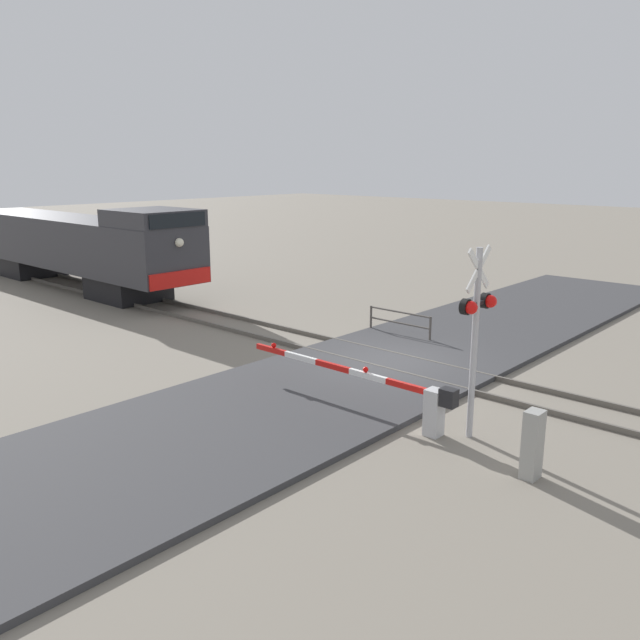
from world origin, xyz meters
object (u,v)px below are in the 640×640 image
crossing_gate (401,394)px  guard_railing (400,320)px  locomotive (75,244)px  crossing_signal (477,321)px  utility_cabinet (532,445)px

crossing_gate → guard_railing: 7.80m
locomotive → crossing_signal: bearing=-97.7°
locomotive → crossing_gate: 22.13m
locomotive → crossing_signal: (-3.16, -23.34, 0.57)m
locomotive → guard_railing: locomotive is taller
crossing_gate → guard_railing: (6.35, 4.52, -0.13)m
locomotive → utility_cabinet: bearing=-99.3°
crossing_gate → utility_cabinet: size_ratio=4.56×
guard_railing → locomotive: bearing=98.9°
guard_railing → crossing_signal: bearing=-134.0°
crossing_signal → crossing_gate: 2.51m
crossing_signal → guard_railing: 8.69m
crossing_signal → crossing_gate: bearing=107.1°
locomotive → crossing_gate: locomotive is taller
crossing_gate → utility_cabinet: 3.42m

